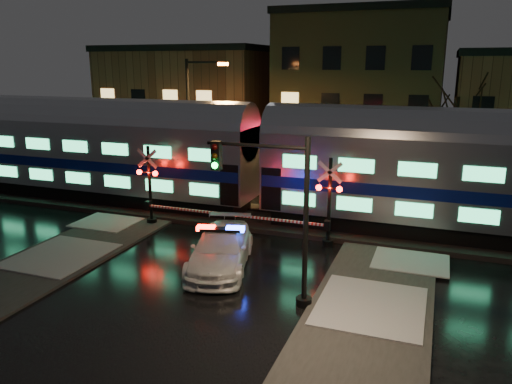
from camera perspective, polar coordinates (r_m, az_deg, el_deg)
ground at (r=21.90m, az=-3.12°, el=-7.04°), size 120.00×120.00×0.00m
ballast at (r=26.25m, az=1.23°, el=-3.06°), size 90.00×4.20×0.24m
sidewalk_left at (r=20.97m, az=-26.93°, el=-9.51°), size 4.00×20.00×0.12m
sidewalk_right at (r=15.05m, az=11.33°, el=-17.78°), size 4.00×20.00×0.12m
building_left at (r=45.99m, az=-7.22°, el=9.95°), size 14.00×10.00×9.00m
building_mid at (r=41.68m, az=12.05°, el=11.02°), size 12.00×11.00×11.50m
train at (r=25.58m, az=0.50°, el=4.02°), size 51.00×3.12×5.92m
police_car at (r=20.23m, az=-4.03°, el=-6.49°), size 3.52×5.82×1.75m
crossing_signal_right at (r=22.40m, az=7.40°, el=-2.11°), size 5.74×0.65×4.06m
crossing_signal_left at (r=25.57m, az=-11.43°, el=-0.18°), size 5.75×0.65×4.07m
traffic_light at (r=16.58m, az=2.65°, el=-2.85°), size 3.76×0.69×5.81m
streetlight at (r=31.38m, az=-7.25°, el=8.44°), size 2.78×0.29×8.32m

